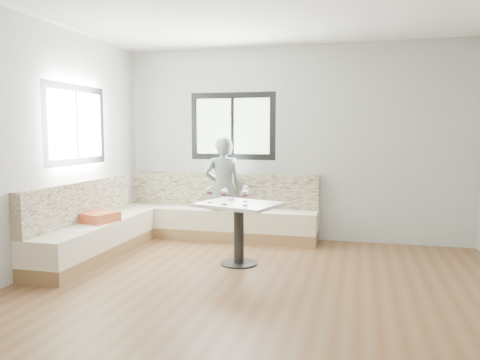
% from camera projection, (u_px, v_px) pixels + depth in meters
% --- Properties ---
extents(room, '(5.01, 5.01, 2.81)m').
position_uv_depth(room, '(249.00, 148.00, 4.46)').
color(room, brown).
rests_on(room, ground).
extents(banquette, '(2.90, 2.80, 0.95)m').
position_uv_depth(banquette, '(168.00, 222.00, 6.43)').
color(banquette, olive).
rests_on(banquette, ground).
extents(table, '(1.06, 0.94, 0.73)m').
position_uv_depth(table, '(239.00, 218.00, 5.50)').
color(table, black).
rests_on(table, ground).
extents(person, '(0.61, 0.47, 1.50)m').
position_uv_depth(person, '(223.00, 189.00, 6.72)').
color(person, slate).
rests_on(person, ground).
extents(olive_ramekin, '(0.09, 0.09, 0.03)m').
position_uv_depth(olive_ramekin, '(231.00, 199.00, 5.68)').
color(olive_ramekin, white).
rests_on(olive_ramekin, table).
extents(wine_glass_a, '(0.09, 0.09, 0.20)m').
position_uv_depth(wine_glass_a, '(210.00, 191.00, 5.47)').
color(wine_glass_a, white).
rests_on(wine_glass_a, table).
extents(wine_glass_b, '(0.09, 0.09, 0.20)m').
position_uv_depth(wine_glass_b, '(224.00, 193.00, 5.34)').
color(wine_glass_b, white).
rests_on(wine_glass_b, table).
extents(wine_glass_c, '(0.09, 0.09, 0.20)m').
position_uv_depth(wine_glass_c, '(245.00, 194.00, 5.26)').
color(wine_glass_c, white).
rests_on(wine_glass_c, table).
extents(wine_glass_d, '(0.09, 0.09, 0.20)m').
position_uv_depth(wine_glass_d, '(245.00, 190.00, 5.56)').
color(wine_glass_d, white).
rests_on(wine_glass_d, table).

